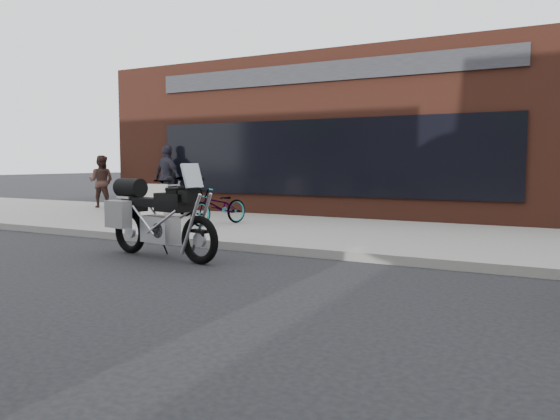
{
  "coord_description": "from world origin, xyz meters",
  "views": [
    {
      "loc": [
        3.91,
        -4.12,
        1.58
      ],
      "look_at": [
        -0.02,
        3.2,
        0.85
      ],
      "focal_mm": 35.0,
      "sensor_mm": 36.0,
      "label": 1
    }
  ],
  "objects_px": {
    "cafe_table": "(130,197)",
    "cafe_patron_right": "(168,178)",
    "bicycle_rear": "(172,198)",
    "motorcycle": "(155,217)",
    "cafe_patron_left": "(101,181)",
    "sandwich_sign": "(156,205)",
    "bicycle_front": "(219,206)"
  },
  "relations": [
    {
      "from": "bicycle_rear",
      "to": "sandwich_sign",
      "type": "xyz_separation_m",
      "value": [
        0.72,
        -1.42,
        -0.05
      ]
    },
    {
      "from": "motorcycle",
      "to": "sandwich_sign",
      "type": "relative_size",
      "value": 2.63
    },
    {
      "from": "motorcycle",
      "to": "cafe_table",
      "type": "bearing_deg",
      "value": 145.66
    },
    {
      "from": "cafe_table",
      "to": "cafe_patron_right",
      "type": "distance_m",
      "value": 1.24
    },
    {
      "from": "bicycle_front",
      "to": "bicycle_rear",
      "type": "bearing_deg",
      "value": 174.67
    },
    {
      "from": "bicycle_rear",
      "to": "cafe_patron_right",
      "type": "xyz_separation_m",
      "value": [
        -1.59,
        1.75,
        0.45
      ]
    },
    {
      "from": "sandwich_sign",
      "to": "bicycle_front",
      "type": "bearing_deg",
      "value": 23.59
    },
    {
      "from": "bicycle_rear",
      "to": "cafe_patron_right",
      "type": "bearing_deg",
      "value": 136.23
    },
    {
      "from": "sandwich_sign",
      "to": "cafe_patron_right",
      "type": "height_order",
      "value": "cafe_patron_right"
    },
    {
      "from": "cafe_table",
      "to": "cafe_patron_left",
      "type": "bearing_deg",
      "value": 165.31
    },
    {
      "from": "cafe_patron_left",
      "to": "cafe_table",
      "type": "bearing_deg",
      "value": 140.4
    },
    {
      "from": "sandwich_sign",
      "to": "cafe_patron_left",
      "type": "relative_size",
      "value": 0.57
    },
    {
      "from": "bicycle_front",
      "to": "bicycle_rear",
      "type": "height_order",
      "value": "bicycle_rear"
    },
    {
      "from": "motorcycle",
      "to": "cafe_patron_left",
      "type": "relative_size",
      "value": 1.5
    },
    {
      "from": "motorcycle",
      "to": "bicycle_front",
      "type": "bearing_deg",
      "value": 116.06
    },
    {
      "from": "bicycle_rear",
      "to": "sandwich_sign",
      "type": "height_order",
      "value": "bicycle_rear"
    },
    {
      "from": "bicycle_front",
      "to": "sandwich_sign",
      "type": "distance_m",
      "value": 1.42
    },
    {
      "from": "bicycle_front",
      "to": "bicycle_rear",
      "type": "xyz_separation_m",
      "value": [
        -1.93,
        0.67,
        0.09
      ]
    },
    {
      "from": "bicycle_front",
      "to": "cafe_patron_right",
      "type": "distance_m",
      "value": 4.31
    },
    {
      "from": "bicycle_front",
      "to": "cafe_table",
      "type": "distance_m",
      "value": 4.81
    },
    {
      "from": "cafe_patron_left",
      "to": "cafe_patron_right",
      "type": "height_order",
      "value": "cafe_patron_right"
    },
    {
      "from": "bicycle_rear",
      "to": "cafe_patron_right",
      "type": "height_order",
      "value": "cafe_patron_right"
    },
    {
      "from": "bicycle_front",
      "to": "cafe_table",
      "type": "bearing_deg",
      "value": 171.68
    },
    {
      "from": "cafe_patron_right",
      "to": "bicycle_rear",
      "type": "bearing_deg",
      "value": 149.1
    },
    {
      "from": "cafe_table",
      "to": "bicycle_front",
      "type": "bearing_deg",
      "value": -22.22
    },
    {
      "from": "cafe_patron_left",
      "to": "sandwich_sign",
      "type": "bearing_deg",
      "value": 123.42
    },
    {
      "from": "sandwich_sign",
      "to": "cafe_patron_left",
      "type": "height_order",
      "value": "cafe_patron_left"
    },
    {
      "from": "bicycle_rear",
      "to": "cafe_table",
      "type": "xyz_separation_m",
      "value": [
        -2.52,
        1.14,
        -0.11
      ]
    },
    {
      "from": "motorcycle",
      "to": "sandwich_sign",
      "type": "xyz_separation_m",
      "value": [
        -2.24,
        2.62,
        -0.06
      ]
    },
    {
      "from": "sandwich_sign",
      "to": "cafe_patron_right",
      "type": "xyz_separation_m",
      "value": [
        -2.31,
        3.17,
        0.5
      ]
    },
    {
      "from": "sandwich_sign",
      "to": "cafe_table",
      "type": "bearing_deg",
      "value": 133.59
    },
    {
      "from": "motorcycle",
      "to": "cafe_patron_left",
      "type": "xyz_separation_m",
      "value": [
        -7.08,
        5.6,
        0.3
      ]
    }
  ]
}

